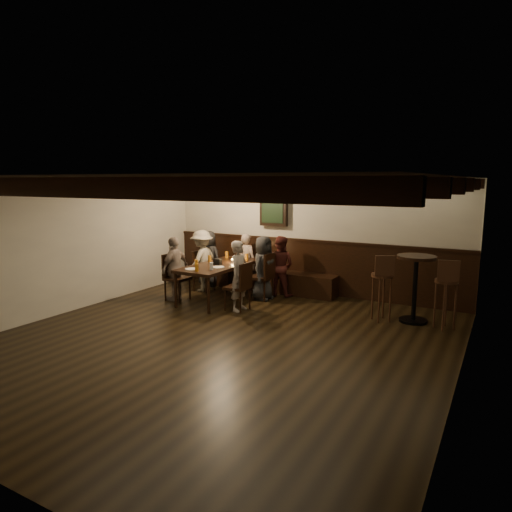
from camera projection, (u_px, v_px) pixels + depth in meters
The scene contains 27 objects.
room at pixel (269, 249), 8.62m from camera, with size 7.00×7.00×7.00m.
dining_table at pixel (219, 267), 9.04m from camera, with size 0.88×1.93×0.72m.
chair_left_near at pixel (204, 279), 9.84m from camera, with size 0.40×0.40×0.86m.
chair_left_far at pixel (177, 286), 9.07m from camera, with size 0.43×0.43×0.93m.
chair_right_near at pixel (262, 285), 9.14m from camera, with size 0.43×0.43×0.94m.
chair_right_far at pixel (238, 295), 8.37m from camera, with size 0.41×0.41×0.89m.
person_bench_left at pixel (209, 258), 10.26m from camera, with size 0.61×0.40×1.25m, color #242426.
person_bench_centre at pixel (246, 261), 9.95m from camera, with size 0.45×0.29×1.23m, color gray.
person_bench_right at pixel (280, 266), 9.38m from camera, with size 0.60×0.47×1.24m, color #511F1B.
person_left_near at pixel (202, 261), 9.79m from camera, with size 0.85×0.49×1.32m, color #9C9684.
person_left_far at pixel (175, 269), 9.03m from camera, with size 0.75×0.31×1.27m, color gray.
person_right_near at pixel (263, 268), 9.07m from camera, with size 0.62×0.41×1.28m, color #242527.
person_right_far at pixel (239, 276), 8.30m from camera, with size 0.47×0.31×1.29m, color gray.
pint_a at pixel (227, 255), 9.76m from camera, with size 0.07×0.07×0.14m, color #BF7219.
pint_b at pixel (247, 257), 9.46m from camera, with size 0.07×0.07×0.14m, color #BF7219.
pint_c at pixel (210, 259), 9.25m from camera, with size 0.07×0.07×0.14m, color #BF7219.
pint_d at pixel (237, 261), 9.05m from camera, with size 0.07×0.07×0.14m, color silver.
pint_e at pixel (196, 263), 8.74m from camera, with size 0.07×0.07×0.14m, color #BF7219.
pint_f at pixel (211, 266), 8.45m from camera, with size 0.07×0.07×0.14m, color silver.
pint_g at pixel (197, 268), 8.31m from camera, with size 0.07×0.07×0.14m, color #BF7219.
plate_near at pixel (191, 269), 8.50m from camera, with size 0.24×0.24×0.01m, color white.
plate_far at pixel (218, 267), 8.69m from camera, with size 0.24×0.24×0.01m, color white.
condiment_caddy at pixel (218, 262), 8.98m from camera, with size 0.15×0.10×0.12m, color black.
candle at pixel (232, 261), 9.23m from camera, with size 0.05×0.05×0.05m, color beige.
high_top_table at pixel (415, 279), 7.60m from camera, with size 0.64×0.64×1.13m.
bar_stool_left at pixel (382, 296), 7.71m from camera, with size 0.40×0.42×1.15m.
bar_stool_right at pixel (445, 303), 7.27m from camera, with size 0.38×0.40×1.15m.
Camera 1 is at (3.64, -5.36, 2.37)m, focal length 32.00 mm.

